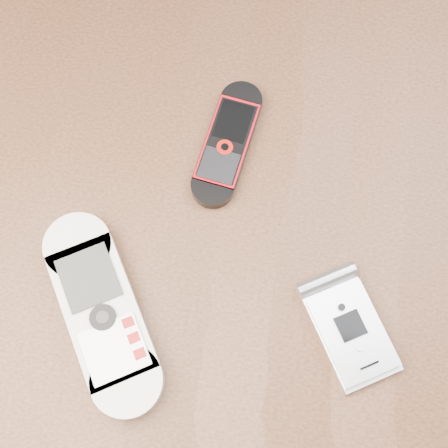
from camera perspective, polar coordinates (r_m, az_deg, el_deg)
ground at (r=1.29m, az=-0.23°, el=-10.97°), size 4.00×4.00×0.00m
table at (r=0.65m, az=-0.44°, el=-3.22°), size 1.20×0.80×0.75m
nokia_white at (r=0.53m, az=-11.08°, el=-7.89°), size 0.14×0.19×0.02m
nokia_black_red at (r=0.58m, az=0.30°, el=7.42°), size 0.06×0.13×0.01m
motorola_razr at (r=0.53m, az=11.48°, el=-9.50°), size 0.10×0.11×0.02m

